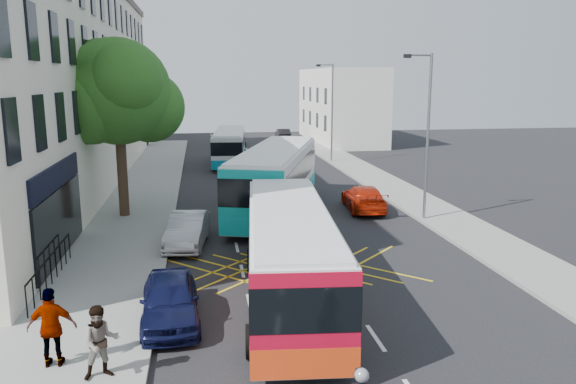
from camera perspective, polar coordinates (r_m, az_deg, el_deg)
name	(u,v)px	position (r m, az deg, el deg)	size (l,w,h in m)	color
ground	(376,338)	(16.07, 8.89, -14.44)	(120.00, 120.00, 0.00)	black
pavement_left	(125,216)	(29.80, -16.23, -2.39)	(5.00, 70.00, 0.15)	gray
pavement_right	(423,205)	(31.92, 13.56, -1.34)	(3.00, 70.00, 0.15)	gray
terrace_main	(48,82)	(39.35, -23.16, 10.25)	(8.30, 45.00, 13.50)	beige
terrace_far	(117,95)	(69.39, -16.96, 9.37)	(8.00, 20.00, 10.00)	silver
building_right	(340,105)	(63.73, 5.29, 8.76)	(6.00, 18.00, 8.00)	silver
street_tree	(117,93)	(28.96, -16.96, 9.63)	(6.30, 5.70, 8.80)	#382619
lamp_near	(426,128)	(27.99, 13.85, 6.30)	(1.45, 0.15, 8.00)	slate
lamp_far	(331,107)	(47.04, 4.38, 8.57)	(1.45, 0.15, 8.00)	slate
railings	(51,268)	(20.67, -22.96, -7.11)	(0.08, 5.60, 1.14)	black
bus_near	(289,254)	(17.67, 0.14, -6.28)	(3.46, 10.96, 3.03)	silver
bus_mid	(276,179)	(29.30, -1.26, 1.33)	(6.39, 12.56, 3.45)	silver
bus_far	(230,146)	(46.56, -5.95, 4.65)	(3.30, 10.23, 2.82)	silver
parked_car_blue	(170,300)	(16.88, -11.91, -10.66)	(1.64, 4.08, 1.39)	#0D1034
parked_car_silver	(187,230)	(24.11, -10.20, -3.83)	(1.47, 4.21, 1.39)	#B3B5BC
red_hatchback	(364,198)	(30.41, 7.71, -0.60)	(1.89, 4.64, 1.35)	red
distant_car_grey	(234,139)	(59.66, -5.56, 5.41)	(2.37, 5.15, 1.43)	#43454B
distant_car_silver	(279,143)	(55.92, -0.92, 4.99)	(1.55, 3.85, 1.31)	#A5A7AD
distant_car_dark	(283,134)	(64.58, -0.52, 5.87)	(1.40, 4.00, 1.32)	black
pedestrian_near	(101,342)	(14.05, -18.49, -14.26)	(0.85, 0.66, 1.75)	gray
pedestrian_far	(52,327)	(14.92, -22.86, -12.56)	(1.16, 0.48, 1.97)	gray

